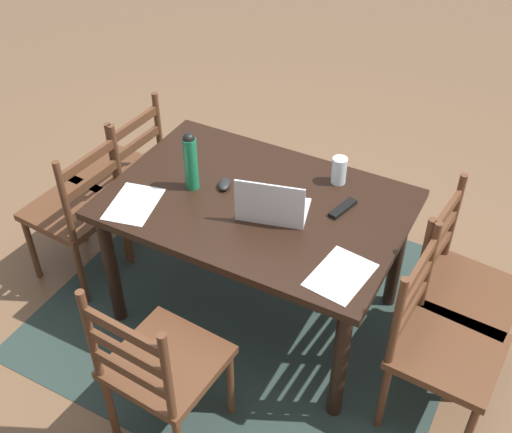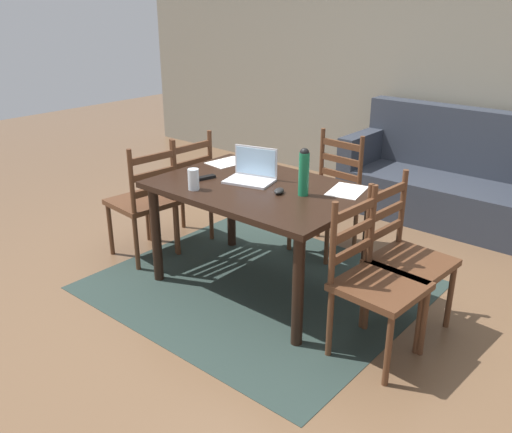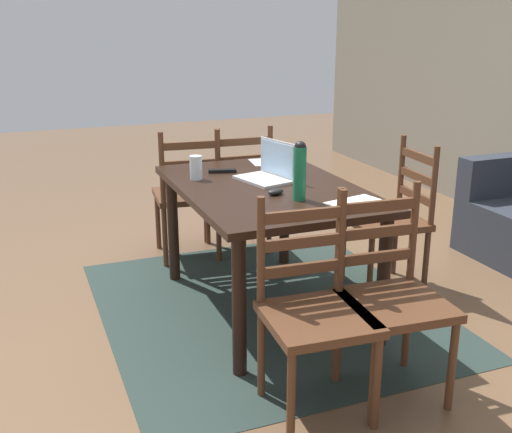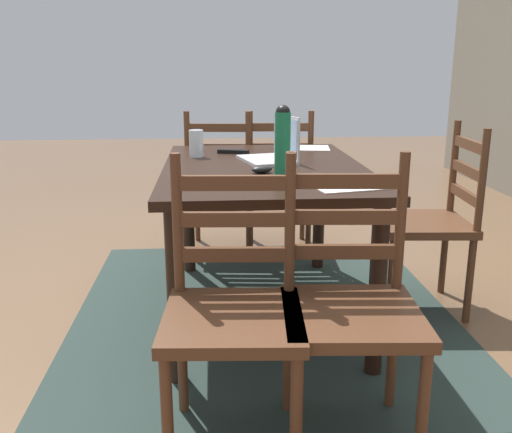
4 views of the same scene
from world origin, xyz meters
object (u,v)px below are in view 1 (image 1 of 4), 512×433
computer_mouse (224,184)px  laptop (272,207)px  chair_far_head (160,367)px  tv_remote (343,208)px  chair_left_far (440,346)px  chair_right_near (121,174)px  drinking_glass (339,170)px  chair_right_far (78,210)px  chair_left_near (462,289)px  dining_table (256,217)px  water_bottle (191,160)px

computer_mouse → laptop: bearing=141.7°
chair_far_head → tv_remote: chair_far_head is taller
chair_left_far → chair_right_near: bearing=-10.7°
laptop → tv_remote: size_ratio=2.15×
drinking_glass → computer_mouse: drinking_glass is taller
chair_right_far → chair_right_near: same height
chair_right_far → chair_left_near: (-2.00, -0.39, 0.00)m
chair_right_far → drinking_glass: chair_right_far is taller
laptop → chair_far_head: bearing=81.3°
dining_table → chair_left_near: chair_left_near is taller
dining_table → drinking_glass: 0.47m
chair_right_far → computer_mouse: bearing=-164.7°
dining_table → laptop: size_ratio=3.88×
water_bottle → drinking_glass: size_ratio=2.21×
dining_table → water_bottle: 0.42m
chair_left_far → tv_remote: bearing=-27.8°
chair_left_near → dining_table: bearing=11.1°
chair_left_near → chair_right_near: 2.00m
drinking_glass → chair_far_head: bearing=76.2°
dining_table → chair_left_near: bearing=-168.9°
tv_remote → chair_left_far: bearing=-13.0°
water_bottle → drinking_glass: (-0.62, -0.38, -0.09)m
chair_left_near → chair_right_far: bearing=11.0°
chair_right_near → laptop: 1.20m
dining_table → drinking_glass: (-0.29, -0.33, 0.17)m
chair_right_near → computer_mouse: (-0.81, 0.16, 0.31)m
computer_mouse → dining_table: bearing=150.7°
chair_left_near → chair_far_head: 1.45m
chair_left_far → tv_remote: size_ratio=5.59×
computer_mouse → water_bottle: bearing=6.8°
chair_right_near → water_bottle: size_ratio=3.07×
chair_left_near → drinking_glass: chair_left_near is taller
chair_right_near → chair_left_far: bearing=169.3°
chair_left_far → water_bottle: bearing=-6.0°
drinking_glass → water_bottle: bearing=31.4°
chair_left_near → tv_remote: bearing=5.9°
chair_right_far → water_bottle: bearing=-167.7°
chair_right_far → water_bottle: 0.82m
chair_left_far → drinking_glass: (0.71, -0.52, 0.37)m
chair_left_near → drinking_glass: size_ratio=6.78×
chair_right_far → chair_left_near: 2.03m
laptop → chair_right_near: bearing=-12.9°
chair_left_near → laptop: (0.88, 0.26, 0.35)m
chair_right_near → chair_right_far: bearing=90.0°
drinking_glass → chair_right_far: bearing=22.1°
chair_far_head → tv_remote: bearing=-111.9°
laptop → computer_mouse: laptop is taller
drinking_glass → tv_remote: drinking_glass is taller
dining_table → chair_far_head: size_ratio=1.49×
drinking_glass → computer_mouse: (0.48, 0.30, -0.05)m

